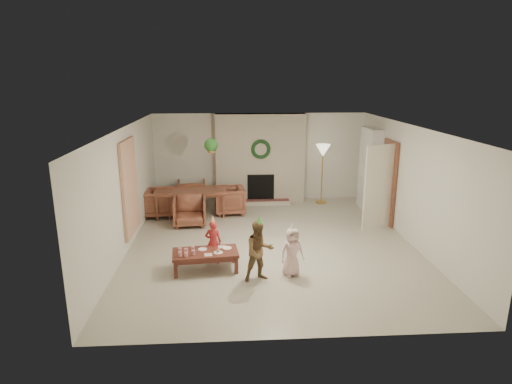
{
  "coord_description": "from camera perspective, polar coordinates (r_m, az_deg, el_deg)",
  "views": [
    {
      "loc": [
        -0.86,
        -8.62,
        3.49
      ],
      "look_at": [
        -0.3,
        0.4,
        1.05
      ],
      "focal_mm": 30.12,
      "sensor_mm": 36.0,
      "label": 1
    }
  ],
  "objects": [
    {
      "name": "dining_chair_near",
      "position": [
        10.47,
        -8.77,
        -2.49
      ],
      "size": [
        0.81,
        0.83,
        0.72
      ],
      "primitive_type": "imported",
      "rotation": [
        0.0,
        0.0,
        0.06
      ],
      "color": "brown",
      "rests_on": "floor"
    },
    {
      "name": "books_row_upper",
      "position": [
        11.62,
        14.92,
        4.12
      ],
      "size": [
        0.2,
        0.36,
        0.22
      ],
      "primitive_type": "cube",
      "color": "#BA7927",
      "rests_on": "bookshelf_shelf_c"
    },
    {
      "name": "hanging_plant_cord",
      "position": [
        10.22,
        -6.04,
        7.49
      ],
      "size": [
        0.01,
        0.01,
        0.7
      ],
      "primitive_type": "cylinder",
      "color": "tan",
      "rests_on": "ceiling"
    },
    {
      "name": "coffee_leg_fl",
      "position": [
        7.9,
        -10.62,
        -10.13
      ],
      "size": [
        0.07,
        0.07,
        0.31
      ],
      "primitive_type": "cube",
      "rotation": [
        0.0,
        0.0,
        0.1
      ],
      "color": "#5C291E",
      "rests_on": "floor"
    },
    {
      "name": "fireplace_wreath",
      "position": [
        11.88,
        0.65,
        5.7
      ],
      "size": [
        0.54,
        0.1,
        0.54
      ],
      "primitive_type": "torus",
      "rotation": [
        1.57,
        0.0,
        0.0
      ],
      "color": "#153819",
      "rests_on": "fireplace_mass"
    },
    {
      "name": "coffee_leg_fr",
      "position": [
        7.94,
        -2.63,
        -9.74
      ],
      "size": [
        0.07,
        0.07,
        0.31
      ],
      "primitive_type": "cube",
      "rotation": [
        0.0,
        0.0,
        0.1
      ],
      "color": "#5C291E",
      "rests_on": "floor"
    },
    {
      "name": "napkin_left",
      "position": [
        7.88,
        -6.36,
        -8.28
      ],
      "size": [
        0.15,
        0.15,
        0.01
      ],
      "primitive_type": "cube",
      "rotation": [
        0.0,
        0.0,
        0.1
      ],
      "color": "#DCA3A2",
      "rests_on": "coffee_table_top"
    },
    {
      "name": "dining_chair_right",
      "position": [
        11.25,
        -3.51,
        -1.09
      ],
      "size": [
        0.83,
        0.81,
        0.72
      ],
      "primitive_type": "imported",
      "rotation": [
        0.0,
        0.0,
        -1.51
      ],
      "color": "brown",
      "rests_on": "floor"
    },
    {
      "name": "dining_table",
      "position": [
        11.25,
        -8.65,
        -1.42
      ],
      "size": [
        1.9,
        1.13,
        0.65
      ],
      "primitive_type": "imported",
      "rotation": [
        0.0,
        0.0,
        0.06
      ],
      "color": "brown",
      "rests_on": "floor"
    },
    {
      "name": "party_hat_pink",
      "position": [
        7.61,
        4.89,
        -4.56
      ],
      "size": [
        0.13,
        0.13,
        0.16
      ],
      "primitive_type": "cone",
      "rotation": [
        0.0,
        0.0,
        0.1
      ],
      "color": "silver",
      "rests_on": "child_pink"
    },
    {
      "name": "cup_e",
      "position": [
        7.91,
        -8.34,
        -7.96
      ],
      "size": [
        0.07,
        0.07,
        0.08
      ],
      "primitive_type": "cylinder",
      "rotation": [
        0.0,
        0.0,
        0.1
      ],
      "color": "silver",
      "rests_on": "coffee_table_top"
    },
    {
      "name": "party_hat_red",
      "position": [
        8.13,
        -5.78,
        -3.62
      ],
      "size": [
        0.15,
        0.15,
        0.16
      ],
      "primitive_type": "cone",
      "rotation": [
        0.0,
        0.0,
        -0.38
      ],
      "color": "#DCC549",
      "rests_on": "child_red"
    },
    {
      "name": "floor_lamp_base",
      "position": [
        12.4,
        8.62,
        -1.34
      ],
      "size": [
        0.31,
        0.31,
        0.03
      ],
      "primitive_type": "cylinder",
      "color": "gold",
      "rests_on": "floor"
    },
    {
      "name": "child_plaid",
      "position": [
        7.55,
        0.45,
        -7.86
      ],
      "size": [
        0.62,
        0.54,
        1.09
      ],
      "primitive_type": "imported",
      "rotation": [
        0.0,
        0.0,
        0.26
      ],
      "color": "maroon",
      "rests_on": "floor"
    },
    {
      "name": "wall_left",
      "position": [
        9.16,
        -16.94,
        0.29
      ],
      "size": [
        0.0,
        7.0,
        7.0
      ],
      "primitive_type": "plane",
      "rotation": [
        1.57,
        0.0,
        1.57
      ],
      "color": "silver",
      "rests_on": "floor"
    },
    {
      "name": "bookshelf_carcass",
      "position": [
        11.78,
        14.86,
        2.88
      ],
      "size": [
        0.3,
        1.0,
        2.2
      ],
      "primitive_type": "cube",
      "color": "white",
      "rests_on": "floor"
    },
    {
      "name": "curtain_panel",
      "position": [
        9.34,
        -16.43,
        0.6
      ],
      "size": [
        0.06,
        1.2,
        2.0
      ],
      "primitive_type": "cube",
      "color": "beige",
      "rests_on": "wall_left"
    },
    {
      "name": "bookshelf_shelf_c",
      "position": [
        11.74,
        14.82,
        3.6
      ],
      "size": [
        0.3,
        0.92,
        0.03
      ],
      "primitive_type": "cube",
      "color": "white",
      "rests_on": "bookshelf_carcass"
    },
    {
      "name": "cup_f",
      "position": [
        8.08,
        -8.37,
        -7.45
      ],
      "size": [
        0.07,
        0.07,
        0.08
      ],
      "primitive_type": "cylinder",
      "rotation": [
        0.0,
        0.0,
        0.1
      ],
      "color": "silver",
      "rests_on": "coffee_table_top"
    },
    {
      "name": "ceiling",
      "position": [
        8.72,
        2.15,
        8.58
      ],
      "size": [
        7.0,
        7.0,
        0.0
      ],
      "primitive_type": "plane",
      "rotation": [
        3.14,
        0.0,
        0.0
      ],
      "color": "white",
      "rests_on": "wall_back"
    },
    {
      "name": "napkin_right",
      "position": [
        8.21,
        -4.55,
        -7.27
      ],
      "size": [
        0.15,
        0.15,
        0.01
      ],
      "primitive_type": "cube",
      "rotation": [
        0.0,
        0.0,
        0.1
      ],
      "color": "#DCA3A2",
      "rests_on": "coffee_table_top"
    },
    {
      "name": "fireplace_mass",
      "position": [
        12.16,
        0.57,
        4.48
      ],
      "size": [
        2.5,
        0.4,
        2.5
      ],
      "primitive_type": "cube",
      "color": "#5E2419",
      "rests_on": "floor"
    },
    {
      "name": "floor_lamp_post",
      "position": [
        12.21,
        8.76,
        2.11
      ],
      "size": [
        0.03,
        0.03,
        1.51
      ],
      "primitive_type": "cylinder",
      "color": "gold",
      "rests_on": "floor"
    },
    {
      "name": "plate_c",
      "position": [
        8.15,
        -3.85,
        -7.43
      ],
      "size": [
        0.18,
        0.18,
        0.01
      ],
      "primitive_type": "cylinder",
      "rotation": [
        0.0,
        0.0,
        0.1
      ],
      "color": "white",
      "rests_on": "coffee_table_top"
    },
    {
      "name": "cup_d",
      "position": [
        8.02,
        -9.29,
        -7.69
      ],
      "size": [
        0.07,
        0.07,
        0.08
      ],
      "primitive_type": "cylinder",
      "rotation": [
        0.0,
        0.0,
        0.1
      ],
      "color": "silver",
      "rests_on": "coffee_table_top"
    },
    {
      "name": "door_frame",
      "position": [
        10.82,
        17.22,
        1.22
      ],
      "size": [
        0.05,
        0.86,
        2.04
      ],
      "primitive_type": "cube",
      "color": "brown",
      "rests_on": "floor"
    },
    {
      "name": "child_red",
      "position": [
        8.29,
        -5.7,
        -6.65
      ],
      "size": [
        0.32,
        0.21,
        0.85
      ],
      "primitive_type": "imported",
      "rotation": [
        0.0,
        0.0,
        3.11
      ],
      "color": "#A62325",
      "rests_on": "floor"
    },
    {
      "name": "coffee_leg_br",
      "position": [
        8.38,
        -3.04,
        -8.35
      ],
      "size": [
        0.07,
        0.07,
        0.31
      ],
      "primitive_type": "cube",
      "rotation": [
        0.0,
        0.0,
        0.1
      ],
      "color": "#5C291E",
      "rests_on": "floor"
    },
    {
      "name": "coffee_leg_bl",
      "position": [
        8.34,
        -10.57,
        -8.71
      ],
      "size": [
        0.07,
        0.07,
        0.31
      ],
      "primitive_type": "cube",
      "rotation": [
        0.0,
        0.0,
        0.1
      ],
      "color": "#5C291E",
      "rests_on": "floor"
    },
    {
      "name": "plate_a",
      "position": [
        8.14,
        -7.12,
        -7.54
      ],
      "size": [
        0.18,
        0.18,
        0.01
      ],
      "primitive_type": "cylinder",
      "rotation": [
        0.0,
        0.0,
        0.1
      ],
      "color": "white",
      "rests_on": "coffee_table_top"
    },
    {
      "name": "fireplace_hearth",
      "position": [
        12.1,
        0.67,
        -1.37
      ],
      "size": [
        1.6,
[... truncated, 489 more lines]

